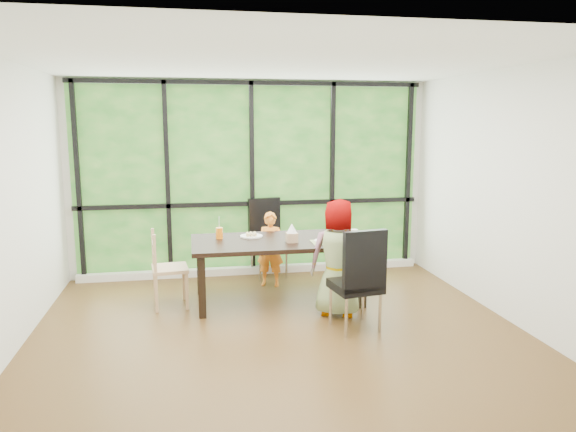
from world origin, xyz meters
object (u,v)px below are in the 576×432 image
Objects in this scene: green_cup at (350,237)px; dining_table at (278,270)px; tissue_box at (292,237)px; plate_near at (326,241)px; white_mug at (355,233)px; child_older at (341,257)px; plate_far at (251,236)px; chair_window_leather at (269,238)px; orange_cup at (219,233)px; chair_interior_leather at (355,278)px; child_toddler at (270,249)px; chair_end_beech at (170,269)px.

dining_table is at bearing 160.53° from green_cup.
plate_near is at bearing -7.42° from tissue_box.
white_mug is at bearing 28.91° from plate_near.
child_older reaches higher than green_cup.
plate_near is (0.82, -0.42, -0.00)m from plate_far.
child_older is 0.72m from white_mug.
chair_window_leather reaches higher than plate_far.
orange_cup reaches higher than tissue_box.
chair_interior_leather reaches higher than dining_table.
child_toddler is at bearing 131.16° from green_cup.
child_older is at bearing -43.11° from child_toddler.
chair_interior_leather is 1.13m from white_mug.
orange_cup is at bearing 162.25° from green_cup.
child_older reaches higher than orange_cup.
chair_interior_leather reaches higher than chair_end_beech.
plate_near is (-0.07, 0.38, 0.10)m from child_older.
plate_near is 2.05× the size of tissue_box.
dining_table is 7.74× the size of plate_near.
chair_interior_leather is at bearing 115.05° from child_older.
orange_cup reaches higher than white_mug.
dining_table is 2.08× the size of child_toddler.
child_older is (0.60, -0.59, 0.28)m from dining_table.
chair_end_beech is at bearing 172.28° from plate_near.
chair_interior_leather is 12.84× the size of white_mug.
white_mug is at bearing 1.88° from dining_table.
chair_interior_leather is at bearing -42.78° from orange_cup.
child_older is at bearing -119.64° from white_mug.
dining_table is at bearing -102.50° from chair_window_leather.
child_older is at bearing -94.50° from chair_interior_leather.
plate_far is at bearing 171.39° from white_mug.
green_cup is (0.79, -0.28, 0.43)m from dining_table.
orange_cup is at bearing 157.12° from tissue_box.
chair_window_leather is 2.15m from chair_interior_leather.
plate_far is 0.92m from plate_near.
dining_table is 1.88× the size of chair_interior_leather.
orange_cup is 1.04× the size of tissue_box.
chair_end_beech is 1.84m from plate_near.
white_mug reaches higher than plate_far.
chair_window_leather and chair_interior_leather have the same top height.
white_mug is (0.43, 0.24, 0.03)m from plate_near.
green_cup reaches higher than white_mug.
tissue_box is at bearing 169.02° from green_cup.
chair_end_beech is 7.02× the size of tissue_box.
child_toddler is 1.25m from green_cup.
chair_end_beech is at bearing 179.79° from white_mug.
chair_window_leather is 1.22m from tissue_box.
plate_near is at bearing -103.69° from chair_end_beech.
green_cup is (0.79, -0.91, 0.32)m from child_toddler.
dining_table is 1.27m from chair_end_beech.
green_cup is 1.37× the size of white_mug.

